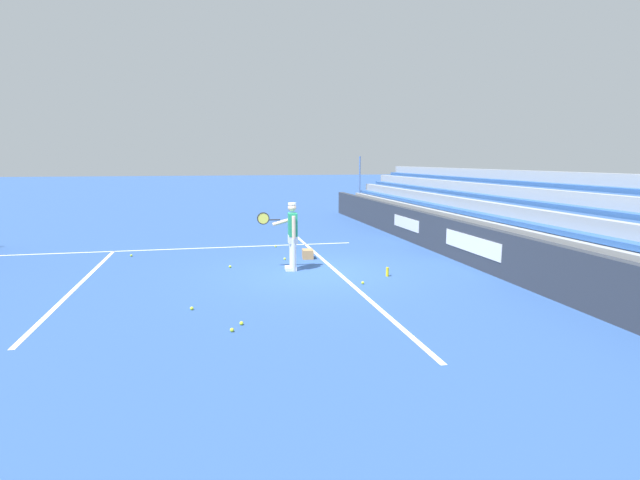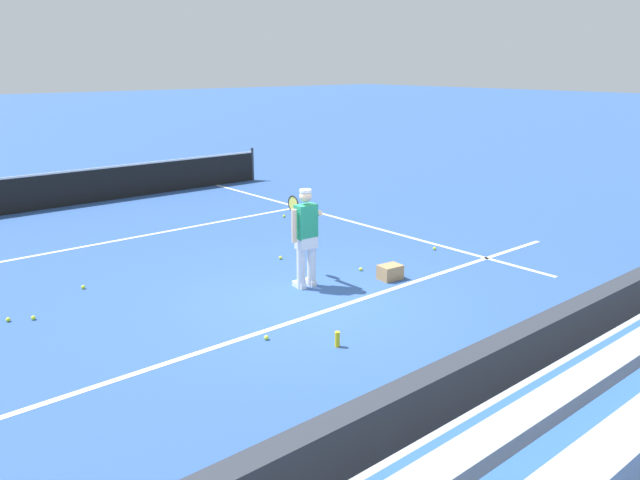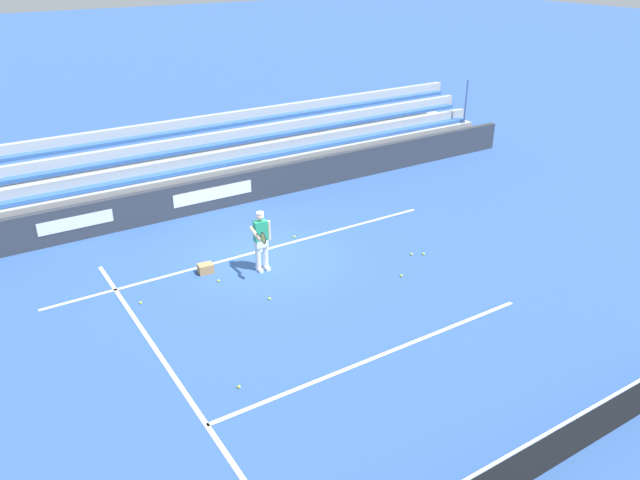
% 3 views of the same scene
% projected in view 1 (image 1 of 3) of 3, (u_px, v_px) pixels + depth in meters
% --- Properties ---
extents(ground_plane, '(160.00, 160.00, 0.00)m').
position_uv_depth(ground_plane, '(317.00, 272.00, 12.49)').
color(ground_plane, '#2D5193').
extents(court_baseline_white, '(12.00, 0.10, 0.01)m').
position_uv_depth(court_baseline_white, '(336.00, 271.00, 12.60)').
color(court_baseline_white, white).
rests_on(court_baseline_white, ground).
extents(court_sideline_white, '(0.10, 12.00, 0.01)m').
position_uv_depth(court_sideline_white, '(164.00, 249.00, 15.60)').
color(court_sideline_white, white).
rests_on(court_sideline_white, ground).
extents(court_service_line_white, '(8.22, 0.10, 0.01)m').
position_uv_depth(court_service_line_white, '(80.00, 283.00, 11.32)').
color(court_service_line_white, white).
rests_on(court_service_line_white, ground).
extents(back_wall_sponsor_board, '(27.05, 0.25, 1.10)m').
position_uv_depth(back_wall_sponsor_board, '(470.00, 244.00, 13.30)').
color(back_wall_sponsor_board, '#2D333D').
rests_on(back_wall_sponsor_board, ground).
extents(bleacher_stand, '(25.70, 2.40, 2.95)m').
position_uv_depth(bleacher_stand, '(531.00, 235.00, 13.66)').
color(bleacher_stand, '#9EA3A8').
rests_on(bleacher_stand, ground).
extents(tennis_player, '(0.61, 0.98, 1.71)m').
position_uv_depth(tennis_player, '(292.00, 235.00, 12.56)').
color(tennis_player, silver).
rests_on(tennis_player, ground).
extents(ball_box_cardboard, '(0.43, 0.34, 0.26)m').
position_uv_depth(ball_box_cardboard, '(308.00, 254.00, 14.17)').
color(ball_box_cardboard, '#A87F51').
rests_on(ball_box_cardboard, ground).
extents(tennis_ball_stray_back, '(0.07, 0.07, 0.07)m').
position_uv_depth(tennis_ball_stray_back, '(363.00, 283.00, 11.25)').
color(tennis_ball_stray_back, '#CCE533').
rests_on(tennis_ball_stray_back, ground).
extents(tennis_ball_by_box, '(0.07, 0.07, 0.07)m').
position_uv_depth(tennis_ball_by_box, '(131.00, 255.00, 14.47)').
color(tennis_ball_by_box, '#CCE533').
rests_on(tennis_ball_by_box, ground).
extents(tennis_ball_on_baseline, '(0.07, 0.07, 0.07)m').
position_uv_depth(tennis_ball_on_baseline, '(192.00, 308.00, 9.31)').
color(tennis_ball_on_baseline, '#CCE533').
rests_on(tennis_ball_on_baseline, ground).
extents(tennis_ball_near_player, '(0.07, 0.07, 0.07)m').
position_uv_depth(tennis_ball_near_player, '(285.00, 259.00, 13.97)').
color(tennis_ball_near_player, '#CCE533').
rests_on(tennis_ball_near_player, ground).
extents(tennis_ball_far_right, '(0.07, 0.07, 0.07)m').
position_uv_depth(tennis_ball_far_right, '(241.00, 323.00, 8.46)').
color(tennis_ball_far_right, '#CCE533').
rests_on(tennis_ball_far_right, ground).
extents(tennis_ball_midcourt, '(0.07, 0.07, 0.07)m').
position_uv_depth(tennis_ball_midcourt, '(232.00, 330.00, 8.13)').
color(tennis_ball_midcourt, '#CCE533').
rests_on(tennis_ball_midcourt, ground).
extents(tennis_ball_far_left, '(0.07, 0.07, 0.07)m').
position_uv_depth(tennis_ball_far_left, '(230.00, 267.00, 12.96)').
color(tennis_ball_far_left, '#CCE533').
rests_on(tennis_ball_far_left, ground).
extents(tennis_ball_toward_net, '(0.07, 0.07, 0.07)m').
position_uv_depth(tennis_ball_toward_net, '(276.00, 246.00, 16.01)').
color(tennis_ball_toward_net, '#CCE533').
rests_on(tennis_ball_toward_net, ground).
extents(water_bottle, '(0.07, 0.07, 0.22)m').
position_uv_depth(water_bottle, '(387.00, 272.00, 12.00)').
color(water_bottle, yellow).
rests_on(water_bottle, ground).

